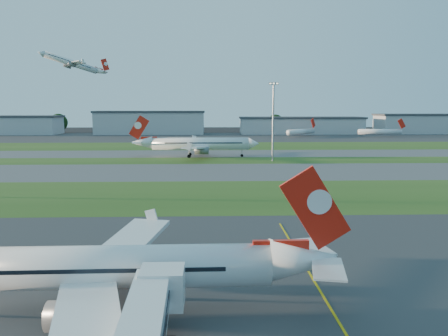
{
  "coord_description": "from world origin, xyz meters",
  "views": [
    {
      "loc": [
        -5.72,
        -35.16,
        17.97
      ],
      "look_at": [
        -3.23,
        42.64,
        7.0
      ],
      "focal_mm": 35.0,
      "sensor_mm": 36.0,
      "label": 1
    }
  ],
  "objects_px": {
    "airliner_taxiing": "(199,144)",
    "airliner_parked": "(104,268)",
    "mini_jet_near": "(301,131)",
    "mini_jet_far": "(380,132)",
    "light_mast_centre": "(273,116)"
  },
  "relations": [
    {
      "from": "airliner_taxiing",
      "to": "airliner_parked",
      "type": "bearing_deg",
      "value": 87.8
    },
    {
      "from": "airliner_taxiing",
      "to": "mini_jet_near",
      "type": "height_order",
      "value": "airliner_taxiing"
    },
    {
      "from": "airliner_parked",
      "to": "mini_jet_far",
      "type": "height_order",
      "value": "airliner_parked"
    },
    {
      "from": "airliner_taxiing",
      "to": "light_mast_centre",
      "type": "height_order",
      "value": "light_mast_centre"
    },
    {
      "from": "light_mast_centre",
      "to": "mini_jet_near",
      "type": "bearing_deg",
      "value": 73.77
    },
    {
      "from": "light_mast_centre",
      "to": "airliner_parked",
      "type": "bearing_deg",
      "value": -105.73
    },
    {
      "from": "mini_jet_near",
      "to": "airliner_parked",
      "type": "bearing_deg",
      "value": -150.46
    },
    {
      "from": "mini_jet_near",
      "to": "mini_jet_far",
      "type": "distance_m",
      "value": 46.86
    },
    {
      "from": "mini_jet_far",
      "to": "light_mast_centre",
      "type": "distance_m",
      "value": 139.53
    },
    {
      "from": "airliner_parked",
      "to": "mini_jet_near",
      "type": "bearing_deg",
      "value": 73.19
    },
    {
      "from": "mini_jet_near",
      "to": "mini_jet_far",
      "type": "height_order",
      "value": "same"
    },
    {
      "from": "mini_jet_near",
      "to": "mini_jet_far",
      "type": "bearing_deg",
      "value": -47.33
    },
    {
      "from": "airliner_parked",
      "to": "airliner_taxiing",
      "type": "height_order",
      "value": "airliner_taxiing"
    },
    {
      "from": "airliner_parked",
      "to": "light_mast_centre",
      "type": "relative_size",
      "value": 1.43
    },
    {
      "from": "airliner_parked",
      "to": "airliner_taxiing",
      "type": "xyz_separation_m",
      "value": [
        5.43,
        119.53,
        0.64
      ]
    }
  ]
}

